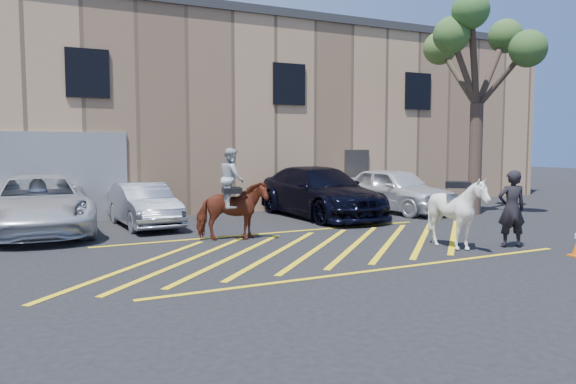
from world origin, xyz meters
name	(u,v)px	position (x,y,z in m)	size (l,w,h in m)	color
ground	(311,246)	(0.00, 0.00, 0.00)	(90.00, 90.00, 0.00)	black
car_white_pickup	(38,204)	(-5.63, 5.03, 0.79)	(2.64, 5.72, 1.59)	silver
car_silver_sedan	(144,205)	(-2.80, 5.03, 0.64)	(1.36, 3.89, 1.28)	gray
car_blue_suv	(320,192)	(2.92, 4.58, 0.83)	(2.32, 5.72, 1.66)	black
car_white_suv	(395,190)	(6.02, 4.57, 0.80)	(1.88, 4.68, 1.59)	white
handler	(512,209)	(4.12, -2.24, 0.91)	(0.66, 0.43, 1.82)	black
warehouse	(171,115)	(-0.01, 11.99, 3.65)	(32.42, 10.20, 7.30)	tan
hatching_zone	(318,248)	(0.00, -0.30, 0.01)	(12.60, 5.12, 0.01)	yellow
mounted_bay	(232,203)	(-1.35, 1.68, 0.94)	(1.90, 1.21, 2.33)	maroon
saddled_white	(457,213)	(2.82, -1.83, 0.85)	(2.03, 2.04, 1.68)	silver
tree	(478,47)	(8.07, 2.80, 5.69)	(3.99, 4.37, 7.31)	#47352B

